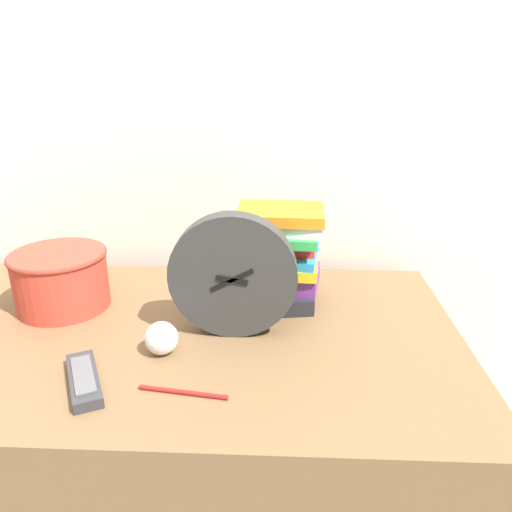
{
  "coord_description": "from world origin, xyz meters",
  "views": [
    {
      "loc": [
        0.25,
        -0.55,
        1.22
      ],
      "look_at": [
        0.2,
        0.42,
        0.84
      ],
      "focal_mm": 35.0,
      "sensor_mm": 36.0,
      "label": 1
    }
  ],
  "objects_px": {
    "desk_clock": "(233,276)",
    "tv_remote": "(84,379)",
    "basket": "(61,278)",
    "book_stack": "(272,255)",
    "crumpled_paper_ball": "(161,338)",
    "pen": "(183,392)"
  },
  "relations": [
    {
      "from": "desk_clock",
      "to": "tv_remote",
      "type": "relative_size",
      "value": 1.57
    },
    {
      "from": "basket",
      "to": "book_stack",
      "type": "bearing_deg",
      "value": 6.7
    },
    {
      "from": "crumpled_paper_ball",
      "to": "pen",
      "type": "relative_size",
      "value": 0.41
    },
    {
      "from": "desk_clock",
      "to": "book_stack",
      "type": "xyz_separation_m",
      "value": [
        0.07,
        0.16,
        -0.02
      ]
    },
    {
      "from": "pen",
      "to": "crumpled_paper_ball",
      "type": "bearing_deg",
      "value": 116.57
    },
    {
      "from": "tv_remote",
      "to": "crumpled_paper_ball",
      "type": "xyz_separation_m",
      "value": [
        0.11,
        0.11,
        0.02
      ]
    },
    {
      "from": "tv_remote",
      "to": "pen",
      "type": "height_order",
      "value": "tv_remote"
    },
    {
      "from": "tv_remote",
      "to": "crumpled_paper_ball",
      "type": "bearing_deg",
      "value": 43.64
    },
    {
      "from": "book_stack",
      "to": "basket",
      "type": "bearing_deg",
      "value": -173.3
    },
    {
      "from": "basket",
      "to": "crumpled_paper_ball",
      "type": "relative_size",
      "value": 3.31
    },
    {
      "from": "desk_clock",
      "to": "basket",
      "type": "relative_size",
      "value": 1.21
    },
    {
      "from": "desk_clock",
      "to": "tv_remote",
      "type": "xyz_separation_m",
      "value": [
        -0.24,
        -0.19,
        -0.12
      ]
    },
    {
      "from": "desk_clock",
      "to": "crumpled_paper_ball",
      "type": "height_order",
      "value": "desk_clock"
    },
    {
      "from": "desk_clock",
      "to": "pen",
      "type": "xyz_separation_m",
      "value": [
        -0.07,
        -0.21,
        -0.12
      ]
    },
    {
      "from": "desk_clock",
      "to": "basket",
      "type": "bearing_deg",
      "value": 165.52
    },
    {
      "from": "basket",
      "to": "tv_remote",
      "type": "bearing_deg",
      "value": -62.22
    },
    {
      "from": "tv_remote",
      "to": "desk_clock",
      "type": "bearing_deg",
      "value": 37.82
    },
    {
      "from": "desk_clock",
      "to": "book_stack",
      "type": "bearing_deg",
      "value": 64.76
    },
    {
      "from": "crumpled_paper_ball",
      "to": "pen",
      "type": "distance_m",
      "value": 0.14
    },
    {
      "from": "desk_clock",
      "to": "crumpled_paper_ball",
      "type": "bearing_deg",
      "value": -148.05
    },
    {
      "from": "book_stack",
      "to": "tv_remote",
      "type": "xyz_separation_m",
      "value": [
        -0.32,
        -0.35,
        -0.1
      ]
    },
    {
      "from": "book_stack",
      "to": "pen",
      "type": "bearing_deg",
      "value": -111.31
    }
  ]
}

